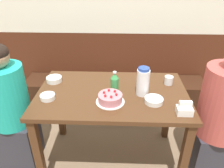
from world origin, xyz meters
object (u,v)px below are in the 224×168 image
(birthday_cake, at_px, (110,98))
(bowl_side_dish, at_px, (54,79))
(person_teal_shirt, at_px, (11,111))
(water_pitcher, at_px, (143,82))
(soju_bottle, at_px, (115,82))
(bowl_soup_white, at_px, (154,100))
(person_pale_blue_shirt, at_px, (220,118))
(bowl_rice_small, at_px, (48,97))
(bench_seat, at_px, (115,95))
(napkin_holder, at_px, (185,109))
(glass_water_tall, at_px, (169,80))

(birthday_cake, relative_size, bowl_side_dish, 1.61)
(person_teal_shirt, bearing_deg, water_pitcher, 0.85)
(water_pitcher, xyz_separation_m, soju_bottle, (-0.23, 0.04, -0.03))
(water_pitcher, xyz_separation_m, bowl_soup_white, (0.08, -0.12, -0.10))
(person_pale_blue_shirt, bearing_deg, birthday_cake, 3.09)
(water_pitcher, xyz_separation_m, bowl_rice_small, (-0.75, -0.10, -0.10))
(water_pitcher, bearing_deg, bowl_side_dish, 166.45)
(bowl_rice_small, xyz_separation_m, person_teal_shirt, (-0.38, 0.08, -0.21))
(bench_seat, relative_size, person_pale_blue_shirt, 1.83)
(water_pitcher, distance_m, napkin_holder, 0.38)
(soju_bottle, bearing_deg, bowl_soup_white, -28.05)
(napkin_holder, bearing_deg, birthday_cake, 166.31)
(bowl_side_dish, height_order, glass_water_tall, glass_water_tall)
(soju_bottle, height_order, bowl_side_dish, soju_bottle)
(bench_seat, relative_size, glass_water_tall, 29.53)
(bench_seat, distance_m, water_pitcher, 1.10)
(bowl_soup_white, relative_size, glass_water_tall, 1.90)
(person_pale_blue_shirt, bearing_deg, bowl_rice_small, 0.86)
(person_teal_shirt, bearing_deg, glass_water_tall, 8.12)
(napkin_holder, distance_m, bowl_side_dish, 1.14)
(water_pitcher, bearing_deg, person_teal_shirt, -179.15)
(bench_seat, relative_size, person_teal_shirt, 1.88)
(bench_seat, xyz_separation_m, bowl_soup_white, (0.32, -0.97, 0.57))
(bowl_soup_white, xyz_separation_m, bowl_side_dish, (-0.85, 0.31, 0.00))
(bowl_soup_white, bearing_deg, napkin_holder, -34.66)
(water_pitcher, xyz_separation_m, glass_water_tall, (0.25, 0.18, -0.08))
(water_pitcher, height_order, napkin_holder, water_pitcher)
(soju_bottle, relative_size, glass_water_tall, 2.39)
(person_pale_blue_shirt, bearing_deg, bowl_soup_white, 4.27)
(soju_bottle, bearing_deg, bowl_side_dish, 165.08)
(glass_water_tall, bearing_deg, napkin_holder, -86.16)
(bowl_soup_white, distance_m, person_pale_blue_shirt, 0.59)
(water_pitcher, bearing_deg, bowl_soup_white, -57.02)
(glass_water_tall, relative_size, person_pale_blue_shirt, 0.06)
(bowl_rice_small, bearing_deg, soju_bottle, 15.19)
(bowl_rice_small, bearing_deg, napkin_holder, -8.68)
(napkin_holder, relative_size, bowl_soup_white, 0.77)
(water_pitcher, relative_size, bowl_side_dish, 1.72)
(birthday_cake, height_order, person_teal_shirt, person_teal_shirt)
(water_pitcher, relative_size, napkin_holder, 2.15)
(bowl_side_dish, distance_m, glass_water_tall, 1.02)
(soju_bottle, xyz_separation_m, bowl_soup_white, (0.31, -0.16, -0.06))
(bowl_side_dish, bearing_deg, water_pitcher, -13.55)
(birthday_cake, xyz_separation_m, napkin_holder, (0.53, -0.13, 0.00))
(soju_bottle, bearing_deg, person_pale_blue_shirt, -7.97)
(bowl_rice_small, height_order, bowl_side_dish, bowl_side_dish)
(bench_seat, relative_size, napkin_holder, 20.11)
(bench_seat, bearing_deg, bowl_soup_white, -71.55)
(bowl_rice_small, bearing_deg, person_pale_blue_shirt, 0.86)
(bench_seat, xyz_separation_m, person_pale_blue_shirt, (0.88, -0.93, 0.38))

